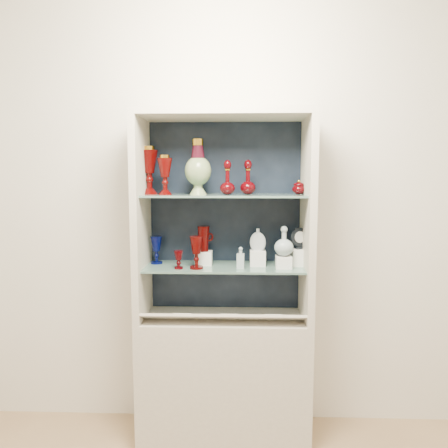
{
  "coord_description": "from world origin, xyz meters",
  "views": [
    {
      "loc": [
        0.09,
        -0.97,
        1.59
      ],
      "look_at": [
        0.0,
        1.53,
        1.3
      ],
      "focal_mm": 35.0,
      "sensor_mm": 36.0,
      "label": 1
    }
  ],
  "objects_px": {
    "pedestal_lamp_left": "(149,170)",
    "ruby_goblet_small": "(179,260)",
    "cameo_medallion": "(299,238)",
    "ruby_pitcher": "(204,239)",
    "clear_square_bottle": "(241,258)",
    "ruby_goblet_tall": "(196,253)",
    "ruby_decanter_a": "(227,175)",
    "lidded_bowl": "(299,187)",
    "cobalt_goblet": "(156,250)",
    "flat_flask": "(258,239)",
    "enamel_urn": "(198,167)",
    "clear_round_decanter": "(284,242)",
    "ruby_decanter_b": "(248,176)",
    "pedestal_lamp_right": "(165,175)"
  },
  "relations": [
    {
      "from": "lidded_bowl",
      "to": "cobalt_goblet",
      "type": "relative_size",
      "value": 0.52
    },
    {
      "from": "ruby_goblet_tall",
      "to": "ruby_decanter_a",
      "type": "bearing_deg",
      "value": 12.02
    },
    {
      "from": "pedestal_lamp_right",
      "to": "clear_round_decanter",
      "type": "bearing_deg",
      "value": -1.64
    },
    {
      "from": "clear_round_decanter",
      "to": "ruby_pitcher",
      "type": "bearing_deg",
      "value": 170.22
    },
    {
      "from": "pedestal_lamp_left",
      "to": "clear_square_bottle",
      "type": "bearing_deg",
      "value": -10.24
    },
    {
      "from": "ruby_decanter_a",
      "to": "ruby_decanter_b",
      "type": "height_order",
      "value": "ruby_decanter_a"
    },
    {
      "from": "pedestal_lamp_left",
      "to": "clear_round_decanter",
      "type": "xyz_separation_m",
      "value": [
        0.78,
        -0.08,
        -0.41
      ]
    },
    {
      "from": "ruby_pitcher",
      "to": "clear_square_bottle",
      "type": "xyz_separation_m",
      "value": [
        0.22,
        -0.1,
        -0.09
      ]
    },
    {
      "from": "ruby_decanter_a",
      "to": "cobalt_goblet",
      "type": "height_order",
      "value": "ruby_decanter_a"
    },
    {
      "from": "ruby_pitcher",
      "to": "ruby_goblet_small",
      "type": "bearing_deg",
      "value": -161.66
    },
    {
      "from": "ruby_decanter_b",
      "to": "clear_round_decanter",
      "type": "relative_size",
      "value": 1.28
    },
    {
      "from": "cameo_medallion",
      "to": "ruby_goblet_small",
      "type": "bearing_deg",
      "value": 168.48
    },
    {
      "from": "pedestal_lamp_right",
      "to": "clear_round_decanter",
      "type": "xyz_separation_m",
      "value": [
        0.68,
        -0.02,
        -0.38
      ]
    },
    {
      "from": "ruby_goblet_tall",
      "to": "ruby_pitcher",
      "type": "height_order",
      "value": "ruby_pitcher"
    },
    {
      "from": "enamel_urn",
      "to": "flat_flask",
      "type": "distance_m",
      "value": 0.55
    },
    {
      "from": "ruby_pitcher",
      "to": "clear_round_decanter",
      "type": "bearing_deg",
      "value": -34.44
    },
    {
      "from": "ruby_pitcher",
      "to": "cameo_medallion",
      "type": "distance_m",
      "value": 0.56
    },
    {
      "from": "pedestal_lamp_right",
      "to": "ruby_pitcher",
      "type": "relative_size",
      "value": 1.49
    },
    {
      "from": "lidded_bowl",
      "to": "flat_flask",
      "type": "distance_m",
      "value": 0.39
    },
    {
      "from": "enamel_urn",
      "to": "lidded_bowl",
      "type": "height_order",
      "value": "enamel_urn"
    },
    {
      "from": "ruby_goblet_small",
      "to": "cameo_medallion",
      "type": "height_order",
      "value": "cameo_medallion"
    },
    {
      "from": "ruby_pitcher",
      "to": "clear_square_bottle",
      "type": "distance_m",
      "value": 0.26
    },
    {
      "from": "enamel_urn",
      "to": "cameo_medallion",
      "type": "height_order",
      "value": "enamel_urn"
    },
    {
      "from": "ruby_goblet_small",
      "to": "clear_round_decanter",
      "type": "height_order",
      "value": "clear_round_decanter"
    },
    {
      "from": "pedestal_lamp_right",
      "to": "cameo_medallion",
      "type": "xyz_separation_m",
      "value": [
        0.78,
        0.04,
        -0.37
      ]
    },
    {
      "from": "ruby_goblet_small",
      "to": "clear_square_bottle",
      "type": "relative_size",
      "value": 0.84
    },
    {
      "from": "lidded_bowl",
      "to": "flat_flask",
      "type": "height_order",
      "value": "lidded_bowl"
    },
    {
      "from": "ruby_goblet_tall",
      "to": "ruby_goblet_small",
      "type": "relative_size",
      "value": 1.79
    },
    {
      "from": "pedestal_lamp_left",
      "to": "ruby_goblet_small",
      "type": "distance_m",
      "value": 0.55
    },
    {
      "from": "pedestal_lamp_right",
      "to": "ruby_goblet_small",
      "type": "bearing_deg",
      "value": -38.08
    },
    {
      "from": "clear_square_bottle",
      "to": "clear_round_decanter",
      "type": "height_order",
      "value": "clear_round_decanter"
    },
    {
      "from": "ruby_goblet_small",
      "to": "flat_flask",
      "type": "distance_m",
      "value": 0.48
    },
    {
      "from": "enamel_urn",
      "to": "lidded_bowl",
      "type": "bearing_deg",
      "value": 2.87
    },
    {
      "from": "flat_flask",
      "to": "ruby_decanter_a",
      "type": "bearing_deg",
      "value": -147.0
    },
    {
      "from": "pedestal_lamp_right",
      "to": "clear_round_decanter",
      "type": "relative_size",
      "value": 1.37
    },
    {
      "from": "lidded_bowl",
      "to": "cobalt_goblet",
      "type": "xyz_separation_m",
      "value": [
        -0.84,
        0.02,
        -0.38
      ]
    },
    {
      "from": "flat_flask",
      "to": "enamel_urn",
      "type": "bearing_deg",
      "value": -162.97
    },
    {
      "from": "ruby_decanter_a",
      "to": "ruby_pitcher",
      "type": "xyz_separation_m",
      "value": [
        -0.14,
        0.08,
        -0.37
      ]
    },
    {
      "from": "cameo_medallion",
      "to": "ruby_pitcher",
      "type": "bearing_deg",
      "value": 157.99
    },
    {
      "from": "ruby_decanter_a",
      "to": "cameo_medallion",
      "type": "xyz_separation_m",
      "value": [
        0.42,
        0.06,
        -0.36
      ]
    },
    {
      "from": "ruby_goblet_tall",
      "to": "cameo_medallion",
      "type": "bearing_deg",
      "value": 9.35
    },
    {
      "from": "enamel_urn",
      "to": "ruby_pitcher",
      "type": "height_order",
      "value": "enamel_urn"
    },
    {
      "from": "ruby_decanter_b",
      "to": "ruby_decanter_a",
      "type": "bearing_deg",
      "value": -155.65
    },
    {
      "from": "pedestal_lamp_left",
      "to": "ruby_goblet_tall",
      "type": "xyz_separation_m",
      "value": [
        0.29,
        -0.12,
        -0.47
      ]
    },
    {
      "from": "enamel_urn",
      "to": "cameo_medallion",
      "type": "bearing_deg",
      "value": 1.72
    },
    {
      "from": "enamel_urn",
      "to": "ruby_pitcher",
      "type": "xyz_separation_m",
      "value": [
        0.03,
        0.03,
        -0.42
      ]
    },
    {
      "from": "pedestal_lamp_right",
      "to": "ruby_decanter_a",
      "type": "height_order",
      "value": "pedestal_lamp_right"
    },
    {
      "from": "flat_flask",
      "to": "ruby_goblet_small",
      "type": "bearing_deg",
      "value": -152.6
    },
    {
      "from": "lidded_bowl",
      "to": "clear_square_bottle",
      "type": "bearing_deg",
      "value": -164.87
    },
    {
      "from": "ruby_goblet_tall",
      "to": "pedestal_lamp_left",
      "type": "bearing_deg",
      "value": 157.94
    }
  ]
}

